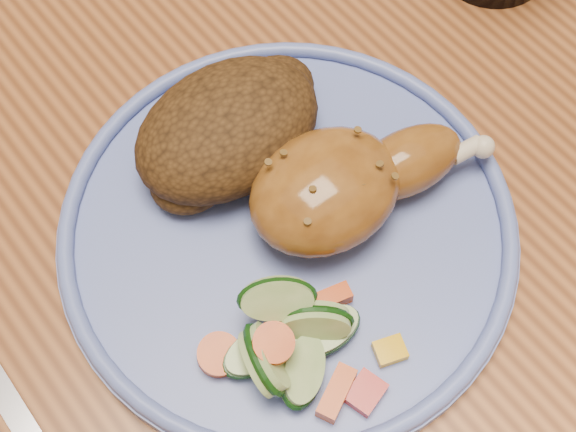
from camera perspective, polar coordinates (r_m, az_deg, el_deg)
The scene contains 8 objects.
ground at distance 1.24m, azimuth -1.82°, elevation -10.71°, with size 4.00×4.00×0.00m, color brown.
dining_table at distance 0.63m, azimuth -3.54°, elevation 6.63°, with size 0.90×1.40×0.75m.
plate at distance 0.48m, azimuth -0.00°, elevation -1.14°, with size 0.27×0.27×0.01m, color #596CBA.
plate_rim at distance 0.47m, azimuth -0.00°, elevation -0.55°, with size 0.27×0.27×0.01m, color #596CBA.
chicken_leg at distance 0.46m, azimuth 4.13°, elevation 2.31°, with size 0.15×0.08×0.05m.
rice_pilaf at distance 0.49m, azimuth -4.11°, elevation 6.28°, with size 0.13×0.09×0.05m.
vegetable_pile at distance 0.43m, azimuth 0.23°, elevation -8.92°, with size 0.10×0.10×0.05m.
fork at distance 0.48m, azimuth -19.41°, elevation -12.07°, with size 0.02×0.16×0.00m.
Camera 1 is at (-0.19, -0.30, 1.19)m, focal length 50.00 mm.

